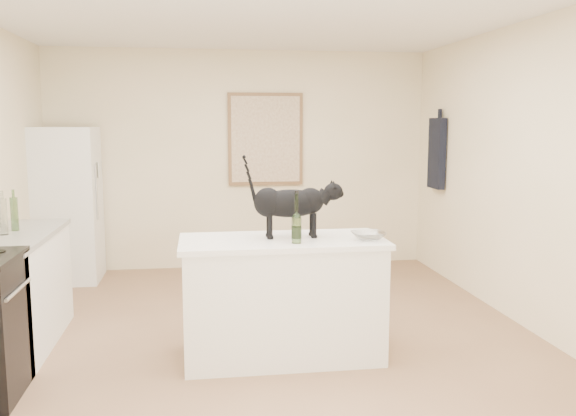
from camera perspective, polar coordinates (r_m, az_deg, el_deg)
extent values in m
plane|color=#916C4D|center=(4.85, -2.07, -13.01)|extent=(5.50, 5.50, 0.00)
plane|color=white|center=(4.60, -2.24, 18.79)|extent=(5.50, 5.50, 0.00)
plane|color=#FBE7C2|center=(7.28, -4.51, 4.54)|extent=(4.50, 0.00, 4.50)
plane|color=#FBE7C2|center=(1.87, 7.12, -5.67)|extent=(4.50, 0.00, 4.50)
plane|color=#FBE7C2|center=(5.28, 22.92, 2.62)|extent=(0.00, 5.50, 5.50)
cube|color=white|center=(4.53, -0.54, -8.78)|extent=(1.44, 0.67, 0.86)
cube|color=white|center=(4.42, -0.55, -3.18)|extent=(1.50, 0.70, 0.04)
cube|color=white|center=(5.18, -24.65, -7.36)|extent=(0.60, 1.40, 0.86)
cube|color=gray|center=(5.09, -24.94, -2.46)|extent=(0.62, 1.44, 0.04)
cube|color=white|center=(7.06, -20.24, 0.29)|extent=(0.68, 0.68, 1.70)
cube|color=brown|center=(7.26, -2.14, 6.53)|extent=(0.90, 0.03, 1.10)
cube|color=beige|center=(7.24, -2.12, 6.53)|extent=(0.82, 0.00, 1.02)
cube|color=black|center=(7.08, 13.93, 5.05)|extent=(0.08, 0.34, 0.80)
cylinder|color=#376026|center=(4.23, 0.81, -1.18)|extent=(0.07, 0.07, 0.33)
imported|color=silver|center=(4.41, 7.62, -2.63)|extent=(0.25, 0.25, 0.06)
cube|color=silver|center=(6.93, -17.64, 3.44)|extent=(0.05, 0.13, 0.18)
cylinder|color=#1E4B19|center=(5.19, -24.51, -0.52)|extent=(0.06, 0.06, 0.27)
cylinder|color=#93A094|center=(5.04, -25.38, -0.76)|extent=(0.06, 0.06, 0.28)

